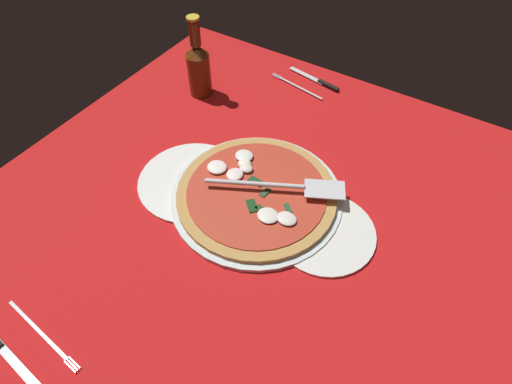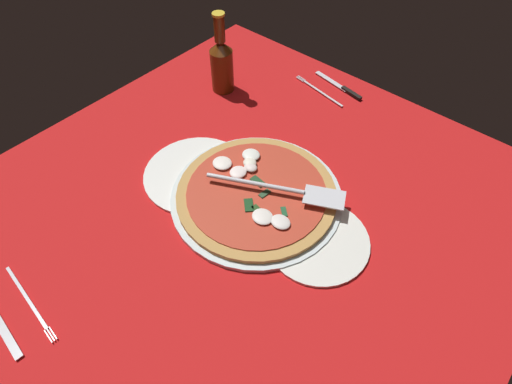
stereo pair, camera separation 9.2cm
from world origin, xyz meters
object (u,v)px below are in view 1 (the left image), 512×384
dinner_plate_left (192,181)px  place_setting_near (22,343)px  pizza_server (282,186)px  dinner_plate_right (324,233)px  beer_bottle (199,67)px  place_setting_far (308,85)px  pizza (255,192)px

dinner_plate_left → place_setting_near: (-1.74, -45.52, -0.14)cm
place_setting_near → pizza_server: bearing=72.9°
dinner_plate_left → pizza_server: pizza_server is taller
dinner_plate_right → beer_bottle: 57.74cm
dinner_plate_right → place_setting_far: 52.59cm
pizza → place_setting_far: pizza is taller
place_setting_far → beer_bottle: 31.94cm
beer_bottle → dinner_plate_left: bearing=-56.6°
dinner_plate_left → place_setting_far: (5.02, 48.15, -0.15)cm
dinner_plate_right → place_setting_near: 59.44cm
place_setting_near → beer_bottle: beer_bottle is taller
dinner_plate_right → place_setting_far: place_setting_far is taller
pizza_server → place_setting_near: bearing=-139.6°
place_setting_near → beer_bottle: bearing=108.4°
pizza_server → place_setting_near: pizza_server is taller
pizza_server → beer_bottle: (-38.74, 21.94, 4.18)cm
dinner_plate_left → pizza_server: bearing=18.6°
place_setting_far → beer_bottle: beer_bottle is taller
pizza → place_setting_far: size_ratio=1.75×
dinner_plate_right → pizza: bearing=177.8°
pizza_server → place_setting_near: 56.66cm
dinner_plate_left → beer_bottle: (-18.87, 28.63, 8.13)cm
dinner_plate_right → place_setting_near: (-34.06, -48.72, -0.14)cm
beer_bottle → dinner_plate_right: bearing=-26.4°
dinner_plate_left → place_setting_near: 45.55cm
beer_bottle → pizza: bearing=-36.3°
pizza → beer_bottle: size_ratio=1.56×
dinner_plate_left → pizza_server: (19.86, 6.70, 3.96)cm
dinner_plate_right → pizza_server: pizza_server is taller
dinner_plate_right → pizza_server: (-12.45, 3.50, 3.96)cm
beer_bottle → pizza_server: bearing=-29.5°
pizza → pizza_server: (4.99, 2.83, 2.37)cm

